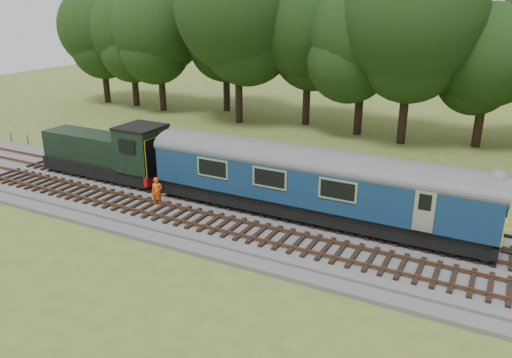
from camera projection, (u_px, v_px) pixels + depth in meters
The scene contains 9 objects.
ground at pixel (238, 220), 26.97m from camera, with size 120.00×120.00×0.00m, color #4E6425.
ballast at pixel (237, 217), 26.91m from camera, with size 70.00×7.00×0.35m, color #4C4C4F.
track_north at pixel (250, 204), 27.99m from camera, with size 67.20×2.40×0.21m.
track_south at pixel (222, 225), 25.50m from camera, with size 67.20×2.40×0.21m.
fence at pixel (274, 193), 30.72m from camera, with size 64.00×0.12×1.00m, color #6B6054, non-canonical shape.
tree_line at pixel (357, 131), 45.29m from camera, with size 70.00×8.00×18.00m, color black, non-canonical shape.
dmu_railcar at pixel (313, 178), 25.62m from camera, with size 18.05×2.86×3.88m.
shunter_loco at pixel (109, 153), 31.91m from camera, with size 8.91×2.60×3.38m.
worker at pixel (157, 191), 27.84m from camera, with size 0.59×0.38×1.61m, color #F7540D.
Camera 1 is at (12.29, -21.32, 11.31)m, focal length 35.00 mm.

